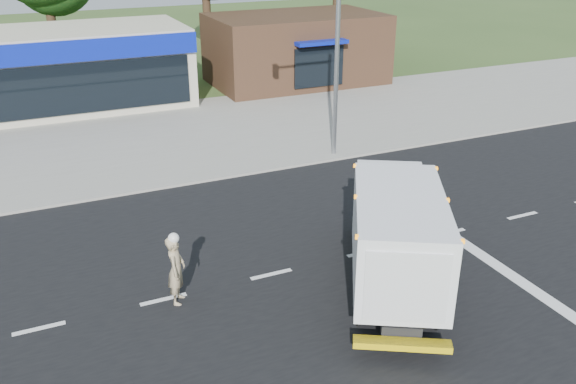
# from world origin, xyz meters

# --- Properties ---
(ground) EXTENTS (120.00, 120.00, 0.00)m
(ground) POSITION_xyz_m (0.00, 0.00, 0.00)
(ground) COLOR #385123
(ground) RESTS_ON ground
(road_asphalt) EXTENTS (60.00, 14.00, 0.02)m
(road_asphalt) POSITION_xyz_m (0.00, 0.00, 0.00)
(road_asphalt) COLOR black
(road_asphalt) RESTS_ON ground
(sidewalk) EXTENTS (60.00, 2.40, 0.12)m
(sidewalk) POSITION_xyz_m (0.00, 8.20, 0.06)
(sidewalk) COLOR gray
(sidewalk) RESTS_ON ground
(parking_apron) EXTENTS (60.00, 9.00, 0.02)m
(parking_apron) POSITION_xyz_m (0.00, 14.00, 0.01)
(parking_apron) COLOR gray
(parking_apron) RESTS_ON ground
(lane_markings) EXTENTS (55.20, 7.00, 0.01)m
(lane_markings) POSITION_xyz_m (1.35, -1.35, 0.02)
(lane_markings) COLOR silver
(lane_markings) RESTS_ON road_asphalt
(ems_box_truck) EXTENTS (4.98, 6.73, 2.92)m
(ems_box_truck) POSITION_xyz_m (-0.29, -1.82, 1.68)
(ems_box_truck) COLOR black
(ems_box_truck) RESTS_ON ground
(emergency_worker) EXTENTS (0.69, 0.80, 1.96)m
(emergency_worker) POSITION_xyz_m (-5.65, -0.22, 0.96)
(emergency_worker) COLOR tan
(emergency_worker) RESTS_ON ground
(retail_strip_mall) EXTENTS (18.00, 6.20, 4.00)m
(retail_strip_mall) POSITION_xyz_m (-9.00, 19.93, 2.01)
(retail_strip_mall) COLOR #BFB79E
(retail_strip_mall) RESTS_ON ground
(brown_storefront) EXTENTS (10.00, 6.70, 4.00)m
(brown_storefront) POSITION_xyz_m (7.00, 19.98, 2.00)
(brown_storefront) COLOR #382316
(brown_storefront) RESTS_ON ground
(traffic_signal_pole) EXTENTS (3.51, 0.25, 8.00)m
(traffic_signal_pole) POSITION_xyz_m (2.35, 7.60, 4.92)
(traffic_signal_pole) COLOR gray
(traffic_signal_pole) RESTS_ON ground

